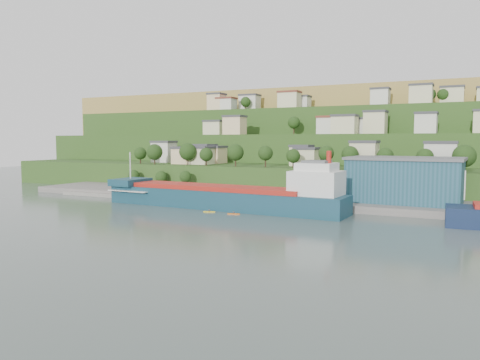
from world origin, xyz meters
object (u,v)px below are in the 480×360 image
Objects in this scene: kayak_orange at (234,213)px; warehouse at (405,179)px; caravan at (138,188)px; cargo_ship_near at (228,198)px.

warehouse is at bearing 21.73° from kayak_orange.
cargo_ship_near is at bearing -10.51° from caravan.
caravan is (-88.78, -7.31, -5.66)m from warehouse.
caravan is at bearing 164.53° from cargo_ship_near.
caravan is at bearing 139.28° from kayak_orange.
cargo_ship_near is at bearing 109.41° from kayak_orange.
cargo_ship_near is 45.80m from caravan.
kayak_orange is at bearing -51.91° from cargo_ship_near.
kayak_orange is (49.58, -22.92, -2.53)m from caravan.
cargo_ship_near is 11.01× the size of caravan.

